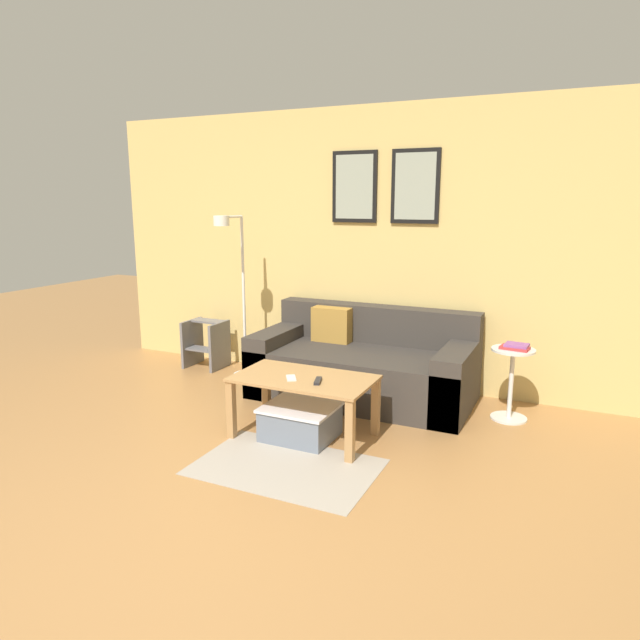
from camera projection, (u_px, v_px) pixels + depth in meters
name	position (u px, v px, depth m)	size (l,w,h in m)	color
ground_plane	(151.00, 549.00, 2.87)	(16.00, 16.00, 0.00)	#A87542
wall_back	(368.00, 247.00, 5.32)	(5.60, 0.09, 2.55)	#D6B76B
area_rug	(286.00, 467.00, 3.74)	(1.18, 0.78, 0.01)	#A39989
couch	(363.00, 366.00, 5.03)	(1.89, 0.92, 0.77)	#38332D
coffee_table	(304.00, 388.00, 4.16)	(1.01, 0.58, 0.46)	#AD7F4C
storage_bin	(300.00, 421.00, 4.18)	(0.52, 0.45, 0.25)	slate
floor_lamp	(235.00, 287.00, 5.37)	(0.25, 0.52, 1.58)	white
side_table	(511.00, 377.00, 4.49)	(0.34, 0.34, 0.58)	silver
book_stack	(516.00, 347.00, 4.43)	(0.23, 0.17, 0.04)	#B73333
remote_control	(318.00, 381.00, 4.03)	(0.04, 0.15, 0.02)	#232328
cell_phone	(291.00, 378.00, 4.11)	(0.07, 0.14, 0.01)	silver
step_stool	(206.00, 343.00, 5.93)	(0.38, 0.35, 0.49)	slate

